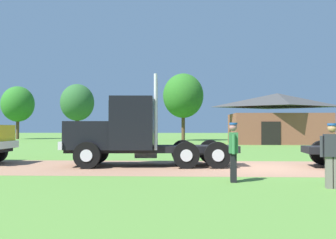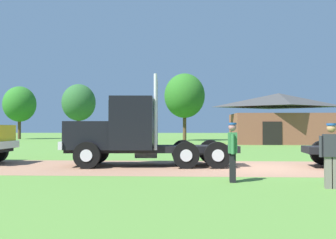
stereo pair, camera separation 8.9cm
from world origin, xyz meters
The scene contains 9 objects.
ground_plane centered at (0.00, 0.00, 0.00)m, with size 200.00×200.00×0.00m, color #558536.
dirt_track centered at (0.00, 0.00, 0.00)m, with size 120.00×5.84×0.01m, color #9A6F55.
truck_foreground_white centered at (-5.53, 0.49, 1.35)m, with size 7.44×2.95×3.81m.
visitor_walking_mid centered at (-1.71, -4.08, 0.98)m, with size 0.29×0.66×1.78m.
visitor_by_barrel centered at (0.79, -5.15, 0.96)m, with size 0.62×0.32×1.75m.
shed_building centered at (6.22, 23.03, 2.49)m, with size 9.85×6.23×5.12m.
tree_left centered at (-27.01, 36.92, 4.98)m, with size 4.60×4.60×7.53m.
tree_mid centered at (-15.96, 28.48, 4.60)m, with size 3.98×3.98×6.81m.
tree_right centered at (-3.39, 31.76, 5.64)m, with size 5.09×5.09×8.46m.
Camera 2 is at (-3.07, -15.40, 1.63)m, focal length 40.07 mm.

